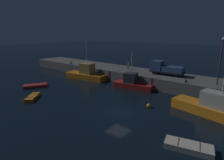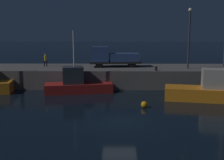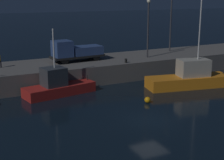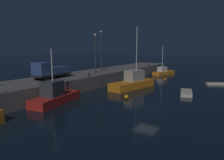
{
  "view_description": "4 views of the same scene",
  "coord_description": "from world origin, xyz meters",
  "px_view_note": "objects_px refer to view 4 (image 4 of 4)",
  "views": [
    {
      "loc": [
        12.51,
        -16.51,
        9.56
      ],
      "look_at": [
        -4.74,
        4.55,
        2.52
      ],
      "focal_mm": 28.98,
      "sensor_mm": 36.0,
      "label": 1
    },
    {
      "loc": [
        -0.3,
        -19.87,
        6.46
      ],
      "look_at": [
        -0.62,
        5.88,
        2.04
      ],
      "focal_mm": 45.89,
      "sensor_mm": 36.0,
      "label": 2
    },
    {
      "loc": [
        -13.67,
        -20.93,
        9.67
      ],
      "look_at": [
        -0.53,
        5.7,
        2.04
      ],
      "focal_mm": 53.85,
      "sensor_mm": 36.0,
      "label": 3
    },
    {
      "loc": [
        -20.21,
        -8.67,
        6.58
      ],
      "look_at": [
        0.14,
        4.74,
        2.7
      ],
      "focal_mm": 32.33,
      "sensor_mm": 36.0,
      "label": 4
    }
  ],
  "objects_px": {
    "mooring_buoy_mid": "(126,97)",
    "bollard_west": "(89,75)",
    "lamp_post_west": "(95,50)",
    "lamp_post_east": "(101,47)",
    "fishing_trawler_red": "(55,96)",
    "fishing_boat_orange": "(133,82)",
    "mooring_buoy_near": "(165,79)",
    "bollard_east": "(149,65)",
    "fishing_boat_blue": "(163,72)",
    "dinghy_orange_near": "(216,84)",
    "utility_truck": "(50,70)",
    "dinghy_red_small": "(186,93)"
  },
  "relations": [
    {
      "from": "fishing_boat_orange",
      "to": "mooring_buoy_near",
      "type": "xyz_separation_m",
      "value": [
        10.24,
        -1.94,
        -0.77
      ]
    },
    {
      "from": "fishing_trawler_red",
      "to": "fishing_boat_blue",
      "type": "bearing_deg",
      "value": -3.19
    },
    {
      "from": "lamp_post_east",
      "to": "fishing_boat_blue",
      "type": "bearing_deg",
      "value": -27.53
    },
    {
      "from": "fishing_boat_blue",
      "to": "dinghy_orange_near",
      "type": "bearing_deg",
      "value": -123.64
    },
    {
      "from": "dinghy_red_small",
      "to": "mooring_buoy_mid",
      "type": "height_order",
      "value": "mooring_buoy_mid"
    },
    {
      "from": "fishing_boat_blue",
      "to": "lamp_post_east",
      "type": "bearing_deg",
      "value": 152.47
    },
    {
      "from": "lamp_post_west",
      "to": "lamp_post_east",
      "type": "distance_m",
      "value": 5.73
    },
    {
      "from": "fishing_trawler_red",
      "to": "mooring_buoy_near",
      "type": "distance_m",
      "value": 24.33
    },
    {
      "from": "utility_truck",
      "to": "bollard_west",
      "type": "xyz_separation_m",
      "value": [
        4.86,
        -3.32,
        -0.97
      ]
    },
    {
      "from": "fishing_trawler_red",
      "to": "mooring_buoy_mid",
      "type": "height_order",
      "value": "fishing_trawler_red"
    },
    {
      "from": "fishing_boat_blue",
      "to": "bollard_west",
      "type": "height_order",
      "value": "fishing_boat_blue"
    },
    {
      "from": "lamp_post_west",
      "to": "bollard_west",
      "type": "distance_m",
      "value": 5.84
    },
    {
      "from": "bollard_west",
      "to": "lamp_post_east",
      "type": "bearing_deg",
      "value": 25.33
    },
    {
      "from": "mooring_buoy_near",
      "to": "lamp_post_east",
      "type": "distance_m",
      "value": 14.54
    },
    {
      "from": "mooring_buoy_mid",
      "to": "mooring_buoy_near",
      "type": "bearing_deg",
      "value": 2.36
    },
    {
      "from": "bollard_east",
      "to": "dinghy_orange_near",
      "type": "bearing_deg",
      "value": -115.68
    },
    {
      "from": "fishing_trawler_red",
      "to": "bollard_east",
      "type": "height_order",
      "value": "fishing_trawler_red"
    },
    {
      "from": "lamp_post_east",
      "to": "bollard_west",
      "type": "distance_m",
      "value": 10.98
    },
    {
      "from": "dinghy_orange_near",
      "to": "mooring_buoy_near",
      "type": "bearing_deg",
      "value": 95.31
    },
    {
      "from": "fishing_boat_blue",
      "to": "dinghy_red_small",
      "type": "relative_size",
      "value": 1.79
    },
    {
      "from": "lamp_post_east",
      "to": "bollard_east",
      "type": "relative_size",
      "value": 17.35
    },
    {
      "from": "dinghy_red_small",
      "to": "bollard_west",
      "type": "bearing_deg",
      "value": 109.18
    },
    {
      "from": "fishing_boat_orange",
      "to": "mooring_buoy_mid",
      "type": "height_order",
      "value": "fishing_boat_orange"
    },
    {
      "from": "mooring_buoy_near",
      "to": "lamp_post_west",
      "type": "height_order",
      "value": "lamp_post_west"
    },
    {
      "from": "fishing_trawler_red",
      "to": "bollard_west",
      "type": "height_order",
      "value": "fishing_trawler_red"
    },
    {
      "from": "lamp_post_west",
      "to": "bollard_west",
      "type": "xyz_separation_m",
      "value": [
        -3.97,
        -1.8,
        -3.88
      ]
    },
    {
      "from": "fishing_boat_blue",
      "to": "lamp_post_west",
      "type": "distance_m",
      "value": 21.86
    },
    {
      "from": "lamp_post_west",
      "to": "bollard_east",
      "type": "height_order",
      "value": "lamp_post_west"
    },
    {
      "from": "dinghy_orange_near",
      "to": "lamp_post_west",
      "type": "distance_m",
      "value": 22.57
    },
    {
      "from": "fishing_boat_blue",
      "to": "bollard_west",
      "type": "distance_m",
      "value": 24.72
    },
    {
      "from": "dinghy_orange_near",
      "to": "mooring_buoy_mid",
      "type": "relative_size",
      "value": 6.17
    },
    {
      "from": "dinghy_orange_near",
      "to": "utility_truck",
      "type": "xyz_separation_m",
      "value": [
        -20.81,
        19.66,
        3.14
      ]
    },
    {
      "from": "fishing_trawler_red",
      "to": "lamp_post_east",
      "type": "distance_m",
      "value": 19.61
    },
    {
      "from": "utility_truck",
      "to": "fishing_boat_blue",
      "type": "bearing_deg",
      "value": -13.43
    },
    {
      "from": "fishing_trawler_red",
      "to": "lamp_post_west",
      "type": "distance_m",
      "value": 14.12
    },
    {
      "from": "mooring_buoy_near",
      "to": "lamp_post_west",
      "type": "bearing_deg",
      "value": 140.92
    },
    {
      "from": "bollard_east",
      "to": "mooring_buoy_mid",
      "type": "bearing_deg",
      "value": -162.83
    },
    {
      "from": "fishing_boat_orange",
      "to": "lamp_post_east",
      "type": "height_order",
      "value": "lamp_post_east"
    },
    {
      "from": "mooring_buoy_near",
      "to": "dinghy_orange_near",
      "type": "bearing_deg",
      "value": -84.69
    },
    {
      "from": "lamp_post_west",
      "to": "utility_truck",
      "type": "bearing_deg",
      "value": 170.25
    },
    {
      "from": "dinghy_red_small",
      "to": "lamp_post_east",
      "type": "xyz_separation_m",
      "value": [
        4.28,
        18.15,
        6.47
      ]
    },
    {
      "from": "utility_truck",
      "to": "bollard_west",
      "type": "height_order",
      "value": "utility_truck"
    },
    {
      "from": "fishing_trawler_red",
      "to": "fishing_boat_orange",
      "type": "xyz_separation_m",
      "value": [
        13.48,
        -3.48,
        0.1
      ]
    },
    {
      "from": "mooring_buoy_near",
      "to": "bollard_east",
      "type": "relative_size",
      "value": 1.19
    },
    {
      "from": "fishing_boat_blue",
      "to": "mooring_buoy_near",
      "type": "xyz_separation_m",
      "value": [
        -9.28,
        -3.58,
        -0.41
      ]
    },
    {
      "from": "mooring_buoy_mid",
      "to": "bollard_west",
      "type": "height_order",
      "value": "bollard_west"
    },
    {
      "from": "mooring_buoy_near",
      "to": "mooring_buoy_mid",
      "type": "distance_m",
      "value": 17.18
    },
    {
      "from": "fishing_boat_orange",
      "to": "lamp_post_west",
      "type": "distance_m",
      "value": 8.85
    },
    {
      "from": "mooring_buoy_mid",
      "to": "bollard_west",
      "type": "relative_size",
      "value": 1.25
    },
    {
      "from": "fishing_boat_orange",
      "to": "lamp_post_west",
      "type": "xyz_separation_m",
      "value": [
        -0.9,
        7.11,
        5.19
      ]
    }
  ]
}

